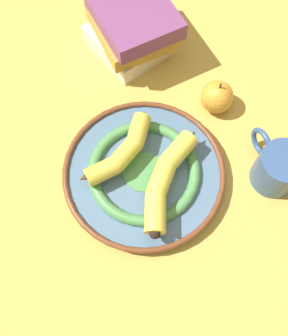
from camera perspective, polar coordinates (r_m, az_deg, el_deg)
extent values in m
plane|color=gold|center=(0.74, -1.40, -2.81)|extent=(2.80, 2.80, 0.00)
cylinder|color=slate|center=(0.74, 0.00, -0.90)|extent=(0.29, 0.29, 0.02)
torus|color=#4C894C|center=(0.73, 0.00, -0.50)|extent=(0.21, 0.21, 0.02)
cylinder|color=#4C894C|center=(0.73, 0.00, -0.57)|extent=(0.08, 0.08, 0.00)
torus|color=brown|center=(0.73, 0.00, -0.53)|extent=(0.31, 0.31, 0.01)
cylinder|color=gold|center=(0.70, -6.21, -0.54)|extent=(0.07, 0.06, 0.03)
cylinder|color=gold|center=(0.71, -2.73, 2.08)|extent=(0.06, 0.07, 0.03)
cylinder|color=gold|center=(0.74, -0.77, 5.57)|extent=(0.05, 0.06, 0.03)
sphere|color=gold|center=(0.71, -4.17, 0.46)|extent=(0.03, 0.03, 0.03)
sphere|color=gold|center=(0.72, -1.33, 3.67)|extent=(0.03, 0.03, 0.03)
cone|color=#472D19|center=(0.70, -8.27, -1.54)|extent=(0.04, 0.04, 0.03)
sphere|color=black|center=(0.75, -0.22, 7.40)|extent=(0.02, 0.02, 0.02)
cylinder|color=yellow|center=(0.72, 5.12, 2.63)|extent=(0.07, 0.07, 0.04)
cylinder|color=yellow|center=(0.69, 2.61, -1.59)|extent=(0.06, 0.07, 0.04)
cylinder|color=yellow|center=(0.67, 1.64, -6.67)|extent=(0.04, 0.07, 0.04)
sphere|color=yellow|center=(0.71, 3.50, 0.76)|extent=(0.04, 0.04, 0.04)
sphere|color=yellow|center=(0.68, 1.69, -4.01)|extent=(0.04, 0.04, 0.04)
cone|color=#472D19|center=(0.73, 6.68, 4.43)|extent=(0.04, 0.04, 0.03)
sphere|color=black|center=(0.66, 1.58, -9.41)|extent=(0.02, 0.02, 0.02)
cube|color=silver|center=(0.90, -2.16, 18.12)|extent=(0.21, 0.21, 0.04)
cube|color=white|center=(0.90, -2.32, 18.27)|extent=(0.20, 0.20, 0.03)
cube|color=#B28933|center=(0.87, -1.75, 19.78)|extent=(0.20, 0.21, 0.03)
cube|color=white|center=(0.87, -1.87, 19.96)|extent=(0.19, 0.20, 0.03)
cube|color=#753D70|center=(0.84, -1.44, 21.38)|extent=(0.21, 0.22, 0.04)
cube|color=white|center=(0.85, -1.59, 21.56)|extent=(0.20, 0.21, 0.03)
cylinder|color=#335184|center=(0.75, 18.94, -0.16)|extent=(0.09, 0.09, 0.08)
cylinder|color=#331C0F|center=(0.73, 19.69, 0.82)|extent=(0.07, 0.07, 0.01)
torus|color=#335184|center=(0.77, 16.68, 3.55)|extent=(0.04, 0.06, 0.06)
sphere|color=gold|center=(0.81, 10.55, 10.09)|extent=(0.07, 0.07, 0.07)
cylinder|color=#4C3319|center=(0.78, 11.04, 11.64)|extent=(0.00, 0.00, 0.01)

